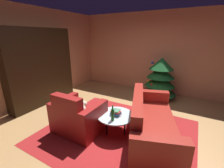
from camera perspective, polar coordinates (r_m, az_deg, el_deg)
ground_plane at (r=3.45m, az=3.20°, el=-16.45°), size 6.71×6.71×0.00m
wall_back at (r=5.50m, az=16.41°, el=11.05°), size 5.71×0.06×2.71m
wall_left at (r=4.83m, az=-28.56°, el=8.76°), size 0.06×5.57×2.71m
area_rug at (r=3.34m, az=2.09°, el=-17.67°), size 2.98×2.59×0.01m
bookshelf_unit at (r=4.82m, az=-23.93°, el=5.98°), size 0.35×2.00×2.15m
armchair_red at (r=3.30m, az=-12.78°, el=-12.31°), size 0.97×0.78×0.89m
couch_red at (r=3.10m, az=14.32°, el=-14.68°), size 1.37×2.10×0.89m
coffee_table at (r=3.16m, az=1.36°, el=-12.08°), size 0.76×0.76×0.40m
book_stack_on_table at (r=3.11m, az=1.48°, el=-10.72°), size 0.22×0.17×0.11m
bottle_on_table at (r=2.91m, az=0.19°, el=-11.39°), size 0.06×0.06×0.31m
decorated_tree at (r=4.97m, az=17.74°, el=2.01°), size 1.02×1.02×1.31m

